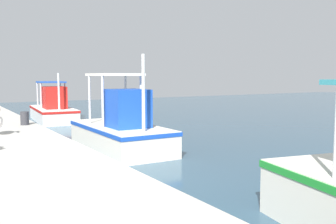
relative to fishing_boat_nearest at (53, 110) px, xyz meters
name	(u,v)px	position (x,y,z in m)	size (l,w,h in m)	color
fishing_boat_nearest	(53,110)	(0.00, 0.00, 0.00)	(5.06, 2.25, 2.60)	white
fishing_boat_second	(121,130)	(9.43, -0.20, 0.06)	(4.63, 2.00, 3.10)	silver
mooring_bollard_nearest	(25,118)	(7.40, -2.87, 0.41)	(0.28, 0.28, 0.45)	#333338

